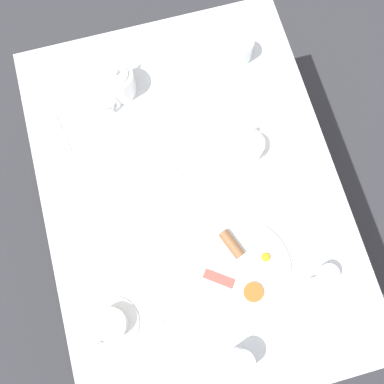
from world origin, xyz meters
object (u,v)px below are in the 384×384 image
at_px(teapot_near, 118,83).
at_px(teacup_with_saucer_right, 111,324).
at_px(breakfast_plate, 242,267).
at_px(water_glass_tall, 242,361).
at_px(napkin_folded, 148,178).
at_px(spoon_for_tea, 62,133).
at_px(knife_by_plate, 194,113).
at_px(teacup_with_saucer_left, 249,147).
at_px(water_glass_short, 242,50).
at_px(fork_spare, 176,333).
at_px(creamer_jug, 326,275).
at_px(fork_by_plate, 324,334).

xyz_separation_m(teapot_near, teacup_with_saucer_right, (0.18, 0.70, -0.03)).
bearing_deg(breakfast_plate, water_glass_tall, 72.04).
bearing_deg(napkin_folded, teapot_near, -87.07).
distance_m(napkin_folded, spoon_for_tea, 0.31).
height_order(napkin_folded, knife_by_plate, napkin_folded).
bearing_deg(water_glass_tall, teapot_near, -81.26).
distance_m(teacup_with_saucer_left, knife_by_plate, 0.21).
height_order(teapot_near, teacup_with_saucer_left, teapot_near).
xyz_separation_m(water_glass_short, fork_spare, (0.42, 0.78, -0.04)).
bearing_deg(creamer_jug, fork_spare, 5.23).
height_order(teapot_near, knife_by_plate, teapot_near).
xyz_separation_m(breakfast_plate, creamer_jug, (-0.22, 0.08, 0.02)).
xyz_separation_m(fork_by_plate, knife_by_plate, (0.17, -0.74, 0.00)).
distance_m(teapot_near, fork_by_plate, 0.96).
bearing_deg(teacup_with_saucer_left, spoon_for_tea, -20.88).
xyz_separation_m(teapot_near, water_glass_short, (-0.41, -0.02, -0.01)).
distance_m(teacup_with_saucer_right, fork_by_plate, 0.59).
height_order(teacup_with_saucer_left, napkin_folded, teacup_with_saucer_left).
bearing_deg(breakfast_plate, knife_by_plate, -89.46).
xyz_separation_m(breakfast_plate, spoon_for_tea, (0.42, -0.55, -0.01)).
xyz_separation_m(water_glass_short, spoon_for_tea, (0.62, 0.11, -0.04)).
distance_m(creamer_jug, fork_by_plate, 0.16).
height_order(water_glass_short, fork_spare, water_glass_short).
height_order(water_glass_tall, fork_by_plate, water_glass_tall).
bearing_deg(spoon_for_tea, fork_spare, 106.06).
distance_m(water_glass_short, fork_spare, 0.89).
relative_size(water_glass_short, creamer_jug, 1.07).
xyz_separation_m(teacup_with_saucer_left, water_glass_tall, (0.20, 0.58, 0.02)).
distance_m(breakfast_plate, spoon_for_tea, 0.69).
height_order(water_glass_tall, fork_spare, water_glass_tall).
relative_size(teacup_with_saucer_left, knife_by_plate, 0.74).
height_order(teapot_near, water_glass_short, teapot_near).
height_order(teacup_with_saucer_left, teacup_with_saucer_right, same).
height_order(water_glass_tall, knife_by_plate, water_glass_tall).
xyz_separation_m(breakfast_plate, knife_by_plate, (0.00, -0.50, -0.01)).
height_order(breakfast_plate, napkin_folded, breakfast_plate).
relative_size(breakfast_plate, fork_by_plate, 1.84).
bearing_deg(knife_by_plate, spoon_for_tea, -6.24).
xyz_separation_m(water_glass_tall, napkin_folded, (0.12, -0.57, -0.04)).
height_order(teacup_with_saucer_left, water_glass_tall, water_glass_tall).
relative_size(teacup_with_saucer_left, fork_spare, 1.15).
relative_size(spoon_for_tea, fork_spare, 1.14).
height_order(teapot_near, water_glass_tall, teapot_near).
distance_m(teapot_near, teacup_with_saucer_left, 0.45).
xyz_separation_m(creamer_jug, napkin_folded, (0.42, -0.42, -0.03)).
xyz_separation_m(water_glass_tall, fork_by_plate, (-0.25, -0.00, -0.05)).
height_order(teacup_with_saucer_left, spoon_for_tea, teacup_with_saucer_left).
height_order(breakfast_plate, teapot_near, teapot_near).
bearing_deg(teapot_near, teacup_with_saucer_right, -157.99).
distance_m(water_glass_short, spoon_for_tea, 0.63).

